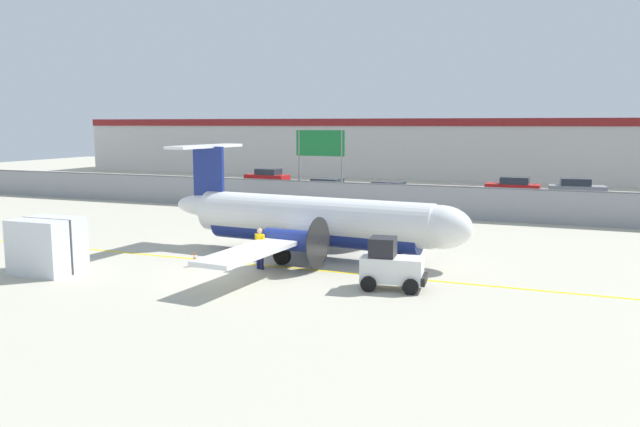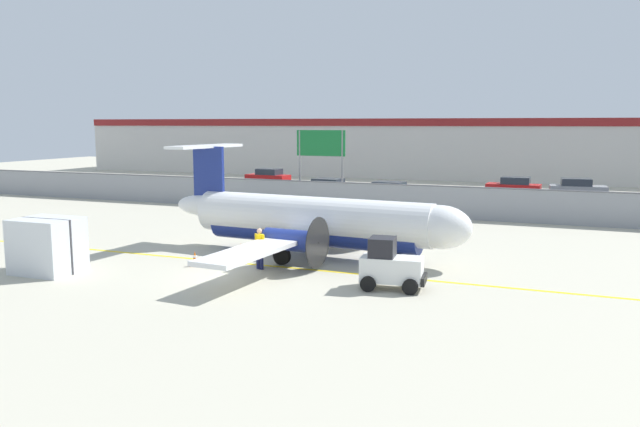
{
  "view_description": "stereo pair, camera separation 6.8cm",
  "coord_description": "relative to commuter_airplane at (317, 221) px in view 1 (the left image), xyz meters",
  "views": [
    {
      "loc": [
        11.59,
        -21.1,
        5.93
      ],
      "look_at": [
        1.13,
        5.57,
        1.8
      ],
      "focal_mm": 35.0,
      "sensor_mm": 36.0,
      "label": 1
    },
    {
      "loc": [
        11.65,
        -21.08,
        5.93
      ],
      "look_at": [
        1.13,
        5.57,
        1.8
      ],
      "focal_mm": 35.0,
      "sensor_mm": 36.0,
      "label": 2
    }
  ],
  "objects": [
    {
      "name": "perimeter_fence",
      "position": [
        -1.39,
        13.45,
        -0.49
      ],
      "size": [
        98.0,
        0.1,
        2.1
      ],
      "color": "gray",
      "rests_on": "ground"
    },
    {
      "name": "commuter_airplane",
      "position": [
        0.0,
        0.0,
        0.0
      ],
      "size": [
        14.78,
        16.08,
        4.92
      ],
      "rotation": [
        0.0,
        0.0,
        -0.08
      ],
      "color": "white",
      "rests_on": "ground"
    },
    {
      "name": "parked_car_2",
      "position": [
        -1.71,
        18.91,
        -0.71
      ],
      "size": [
        4.37,
        2.38,
        1.58
      ],
      "rotation": [
        0.0,
        0.0,
        -0.12
      ],
      "color": "#19662D",
      "rests_on": "parking_lot_strip"
    },
    {
      "name": "traffic_cone_near_right",
      "position": [
        -3.08,
        -1.48,
        -1.29
      ],
      "size": [
        0.36,
        0.36,
        0.64
      ],
      "color": "orange",
      "rests_on": "ground"
    },
    {
      "name": "parked_car_1",
      "position": [
        -7.09,
        19.76,
        -0.71
      ],
      "size": [
        4.36,
        2.37,
        1.58
      ],
      "rotation": [
        0.0,
        0.0,
        3.03
      ],
      "color": "black",
      "rests_on": "parking_lot_strip"
    },
    {
      "name": "parked_car_0",
      "position": [
        -16.15,
        27.76,
        -0.71
      ],
      "size": [
        4.36,
        2.36,
        1.58
      ],
      "rotation": [
        0.0,
        0.0,
        3.03
      ],
      "color": "red",
      "rests_on": "parking_lot_strip"
    },
    {
      "name": "baggage_tug",
      "position": [
        4.55,
        -4.25,
        -0.75
      ],
      "size": [
        2.43,
        1.59,
        1.88
      ],
      "rotation": [
        0.0,
        0.0,
        0.11
      ],
      "color": "silver",
      "rests_on": "ground"
    },
    {
      "name": "parked_car_3",
      "position": [
        6.45,
        26.58,
        -0.71
      ],
      "size": [
        4.25,
        2.11,
        1.58
      ],
      "rotation": [
        0.0,
        0.0,
        3.11
      ],
      "color": "red",
      "rests_on": "parking_lot_strip"
    },
    {
      "name": "ground_plane",
      "position": [
        -1.39,
        -2.55,
        -1.6
      ],
      "size": [
        140.0,
        140.0,
        0.01
      ],
      "color": "#B2AD99"
    },
    {
      "name": "highway_sign",
      "position": [
        -5.74,
        15.05,
        2.54
      ],
      "size": [
        3.6,
        0.14,
        5.5
      ],
      "color": "slate",
      "rests_on": "ground"
    },
    {
      "name": "background_building",
      "position": [
        -1.39,
        43.44,
        1.66
      ],
      "size": [
        91.0,
        8.1,
        6.5
      ],
      "color": "beige",
      "rests_on": "ground"
    },
    {
      "name": "cargo_container",
      "position": [
        -8.91,
        -6.85,
        -0.5
      ],
      "size": [
        2.44,
        2.04,
        2.2
      ],
      "rotation": [
        0.0,
        0.0,
        0.02
      ],
      "color": "silver",
      "rests_on": "ground"
    },
    {
      "name": "parked_car_4",
      "position": [
        11.2,
        26.95,
        -0.71
      ],
      "size": [
        4.33,
        2.27,
        1.58
      ],
      "rotation": [
        0.0,
        0.0,
        0.08
      ],
      "color": "gray",
      "rests_on": "parking_lot_strip"
    },
    {
      "name": "traffic_cone_near_left",
      "position": [
        -4.03,
        -3.74,
        -1.29
      ],
      "size": [
        0.36,
        0.36,
        0.64
      ],
      "color": "orange",
      "rests_on": "ground"
    },
    {
      "name": "ground_crew_worker",
      "position": [
        -1.26,
        -3.2,
        -0.65
      ],
      "size": [
        0.54,
        0.44,
        1.7
      ],
      "rotation": [
        0.0,
        0.0,
        4.36
      ],
      "color": "#191E4C",
      "rests_on": "ground"
    },
    {
      "name": "parking_lot_strip",
      "position": [
        -1.39,
        24.95,
        -1.54
      ],
      "size": [
        98.0,
        17.0,
        0.12
      ],
      "color": "#38383A",
      "rests_on": "ground"
    }
  ]
}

